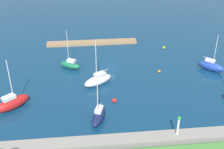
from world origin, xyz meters
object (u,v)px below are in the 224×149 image
object	(u,v)px
sailboat_navy_far_south	(99,116)
sailboat_blue_lone_south	(211,66)
sailboat_green_by_breakwater	(70,65)
mooring_buoy_red	(114,100)
sailboat_white_off_beacon	(98,80)
mooring_buoy_yellow	(164,48)
pier_dock	(92,43)
mooring_buoy_orange	(159,71)
harbor_beacon	(178,124)
sailboat_red_outer_mooring	(12,103)

from	to	relation	value
sailboat_navy_far_south	sailboat_blue_lone_south	bearing A→B (deg)	139.20
sailboat_green_by_breakwater	mooring_buoy_red	world-z (taller)	sailboat_green_by_breakwater
sailboat_navy_far_south	sailboat_white_off_beacon	bearing A→B (deg)	-164.43
mooring_buoy_red	mooring_buoy_yellow	distance (m)	29.72
sailboat_navy_far_south	mooring_buoy_yellow	world-z (taller)	sailboat_navy_far_south
pier_dock	mooring_buoy_orange	xyz separation A→B (m)	(-15.20, 18.92, -0.02)
sailboat_navy_far_south	mooring_buoy_orange	xyz separation A→B (m)	(-15.57, -16.75, -0.71)
mooring_buoy_yellow	mooring_buoy_orange	bearing A→B (deg)	70.86
sailboat_navy_far_south	mooring_buoy_yellow	size ratio (longest dim) A/B	14.47
sailboat_green_by_breakwater	harbor_beacon	bearing A→B (deg)	153.89
sailboat_navy_far_south	sailboat_green_by_breakwater	bearing A→B (deg)	-146.50
sailboat_green_by_breakwater	mooring_buoy_orange	size ratio (longest dim) A/B	14.09
mooring_buoy_yellow	sailboat_navy_far_south	bearing A→B (deg)	56.14
mooring_buoy_red	pier_dock	bearing A→B (deg)	-84.01
sailboat_blue_lone_south	mooring_buoy_red	size ratio (longest dim) A/B	10.30
sailboat_red_outer_mooring	sailboat_navy_far_south	bearing A→B (deg)	-58.54
pier_dock	mooring_buoy_yellow	size ratio (longest dim) A/B	37.47
mooring_buoy_red	sailboat_navy_far_south	bearing A→B (deg)	57.39
sailboat_blue_lone_south	sailboat_white_off_beacon	world-z (taller)	sailboat_white_off_beacon
sailboat_blue_lone_south	mooring_buoy_yellow	xyz separation A→B (m)	(8.08, -13.47, -0.87)
pier_dock	sailboat_blue_lone_south	xyz separation A→B (m)	(-27.92, 19.02, 0.85)
pier_dock	sailboat_blue_lone_south	world-z (taller)	sailboat_blue_lone_south
sailboat_green_by_breakwater	mooring_buoy_red	size ratio (longest dim) A/B	10.71
mooring_buoy_orange	mooring_buoy_yellow	size ratio (longest dim) A/B	0.99
pier_dock	mooring_buoy_orange	size ratio (longest dim) A/B	37.69
pier_dock	harbor_beacon	xyz separation A→B (m)	(-12.36, 42.53, 3.15)
sailboat_blue_lone_south	sailboat_red_outer_mooring	distance (m)	46.11
sailboat_blue_lone_south	sailboat_green_by_breakwater	size ratio (longest dim) A/B	0.96
pier_dock	sailboat_red_outer_mooring	xyz separation A→B (m)	(16.83, 30.14, 0.98)
sailboat_blue_lone_south	mooring_buoy_orange	size ratio (longest dim) A/B	13.54
sailboat_green_by_breakwater	sailboat_white_off_beacon	size ratio (longest dim) A/B	0.89
sailboat_green_by_breakwater	sailboat_red_outer_mooring	bearing A→B (deg)	86.16
pier_dock	mooring_buoy_red	world-z (taller)	mooring_buoy_red
harbor_beacon	sailboat_white_off_beacon	size ratio (longest dim) A/B	0.35
sailboat_red_outer_mooring	mooring_buoy_orange	distance (m)	33.95
mooring_buoy_yellow	harbor_beacon	bearing A→B (deg)	78.56
sailboat_navy_far_south	sailboat_green_by_breakwater	distance (m)	21.98
pier_dock	sailboat_white_off_beacon	distance (m)	22.84
sailboat_blue_lone_south	sailboat_white_off_beacon	distance (m)	27.85
sailboat_white_off_beacon	mooring_buoy_red	distance (m)	7.88
pier_dock	mooring_buoy_yellow	xyz separation A→B (m)	(-19.84, 5.55, -0.01)
sailboat_red_outer_mooring	sailboat_navy_far_south	size ratio (longest dim) A/B	1.05
mooring_buoy_yellow	pier_dock	bearing A→B (deg)	-15.62
sailboat_blue_lone_south	sailboat_red_outer_mooring	size ratio (longest dim) A/B	0.88
pier_dock	mooring_buoy_red	bearing A→B (deg)	95.99
mooring_buoy_orange	mooring_buoy_red	world-z (taller)	mooring_buoy_red
harbor_beacon	sailboat_red_outer_mooring	distance (m)	31.78
sailboat_red_outer_mooring	sailboat_green_by_breakwater	distance (m)	19.10
sailboat_blue_lone_south	mooring_buoy_red	bearing A→B (deg)	-111.65
pier_dock	sailboat_green_by_breakwater	size ratio (longest dim) A/B	2.68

